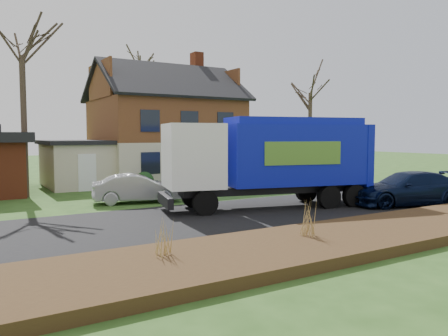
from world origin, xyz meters
TOP-DOWN VIEW (x-y plane):
  - ground at (0.00, 0.00)m, footprint 120.00×120.00m
  - road at (0.00, 0.00)m, footprint 80.00×7.00m
  - mulch_verge at (0.00, -5.30)m, footprint 80.00×3.50m
  - main_house at (1.49, 13.91)m, footprint 12.95×8.95m
  - garbage_truck at (1.36, 0.86)m, footprint 9.42×4.49m
  - silver_sedan at (-3.25, 5.19)m, footprint 4.30×2.36m
  - navy_wagon at (6.85, -1.81)m, footprint 5.64×3.76m
  - tree_front_west at (-7.47, 9.87)m, footprint 3.32×3.32m
  - tree_front_east at (11.61, 9.90)m, footprint 3.20×3.20m
  - tree_back at (2.76, 20.91)m, footprint 3.68×3.68m
  - grass_clump_west at (-6.22, -4.83)m, footprint 0.34×0.28m
  - grass_clump_mid at (-1.91, -5.05)m, footprint 0.35×0.29m

SIDE VIEW (x-z plane):
  - ground at x=0.00m, z-range 0.00..0.00m
  - road at x=0.00m, z-range 0.00..0.02m
  - mulch_verge at x=0.00m, z-range 0.00..0.30m
  - silver_sedan at x=-3.25m, z-range 0.00..1.34m
  - grass_clump_west at x=-6.22m, z-range 0.30..1.19m
  - navy_wagon at x=6.85m, z-range 0.00..1.52m
  - grass_clump_mid at x=-1.91m, z-range 0.30..1.29m
  - garbage_truck at x=1.36m, z-range 0.30..4.20m
  - main_house at x=1.49m, z-range -0.60..8.66m
  - tree_front_east at x=11.61m, z-range 2.78..11.67m
  - tree_front_west at x=-7.47m, z-range 3.20..13.08m
  - tree_back at x=2.76m, z-range 3.88..15.52m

